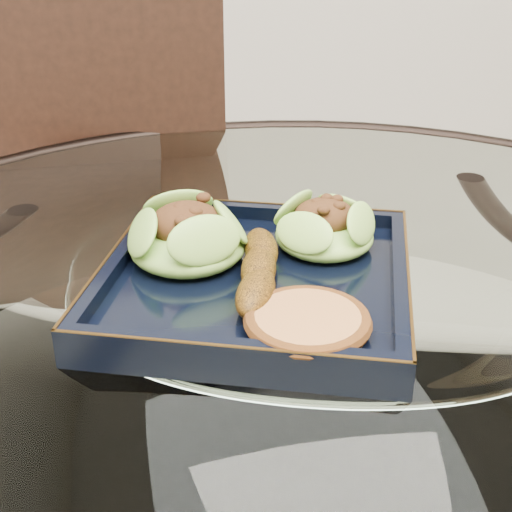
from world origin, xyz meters
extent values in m
cylinder|color=white|center=(0.00, 0.00, 0.76)|extent=(1.10, 1.10, 0.01)
torus|color=black|center=(0.00, 0.00, 0.76)|extent=(1.13, 1.13, 0.02)
cylinder|color=black|center=(0.28, 0.28, 0.38)|extent=(0.04, 0.04, 0.75)
cylinder|color=black|center=(-0.28, 0.28, 0.38)|extent=(0.04, 0.04, 0.75)
cube|color=black|center=(-0.22, 0.34, 0.52)|extent=(0.47, 0.47, 0.04)
cube|color=black|center=(-0.22, 0.55, 0.82)|extent=(0.44, 0.03, 0.51)
cylinder|color=black|center=(-0.02, 0.54, 0.25)|extent=(0.04, 0.04, 0.50)
cube|color=black|center=(-0.05, 0.03, 0.77)|extent=(0.35, 0.35, 0.02)
ellipsoid|color=#62992C|center=(-0.11, 0.08, 0.80)|extent=(0.13, 0.13, 0.04)
ellipsoid|color=#5E982C|center=(0.02, 0.08, 0.80)|extent=(0.12, 0.12, 0.03)
ellipsoid|color=#643D0A|center=(-0.05, 0.02, 0.80)|extent=(0.07, 0.15, 0.03)
cylinder|color=#AE6C3A|center=(-0.03, -0.07, 0.79)|extent=(0.10, 0.10, 0.02)
camera|label=1|loc=(-0.16, -0.52, 1.09)|focal=50.00mm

